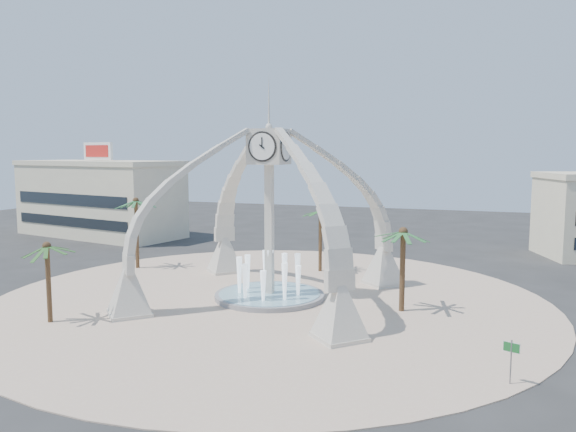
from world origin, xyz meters
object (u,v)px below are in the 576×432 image
(palm_west, at_px, (136,202))
(palm_north, at_px, (320,212))
(palm_south, at_px, (47,247))
(palm_east, at_px, (403,233))
(street_sign, at_px, (511,353))
(clock_tower, at_px, (269,211))
(fountain, at_px, (270,295))

(palm_west, relative_size, palm_north, 1.14)
(palm_west, distance_m, palm_south, 16.68)
(palm_east, distance_m, palm_west, 25.74)
(street_sign, bearing_deg, palm_east, 142.48)
(clock_tower, bearing_deg, palm_south, -137.22)
(clock_tower, relative_size, palm_south, 3.25)
(fountain, relative_size, palm_east, 1.30)
(fountain, bearing_deg, clock_tower, -90.00)
(clock_tower, relative_size, street_sign, 8.39)
(fountain, distance_m, palm_east, 10.84)
(fountain, xyz_separation_m, palm_south, (-10.86, -10.05, 4.53))
(palm_north, bearing_deg, fountain, -94.58)
(palm_east, height_order, palm_north, palm_east)
(palm_west, bearing_deg, palm_north, 14.98)
(palm_east, bearing_deg, clock_tower, 179.30)
(clock_tower, bearing_deg, fountain, 90.00)
(fountain, height_order, palm_north, palm_north)
(clock_tower, xyz_separation_m, palm_east, (9.59, -0.12, -1.13))
(palm_west, xyz_separation_m, street_sign, (31.47, -16.46, -4.65))
(palm_east, bearing_deg, palm_south, -154.09)
(clock_tower, distance_m, street_sign, 19.82)
(palm_north, xyz_separation_m, palm_south, (-11.69, -20.34, -0.57))
(fountain, height_order, palm_east, palm_east)
(palm_north, bearing_deg, palm_south, -119.88)
(palm_east, height_order, palm_west, palm_west)
(palm_north, relative_size, palm_south, 1.11)
(clock_tower, xyz_separation_m, street_sign, (16.04, -10.52, -4.96))
(fountain, bearing_deg, palm_north, 85.42)
(palm_south, xyz_separation_m, street_sign, (26.90, -0.47, -3.30))
(fountain, bearing_deg, palm_south, -137.22)
(palm_west, distance_m, palm_north, 16.84)
(palm_west, height_order, street_sign, palm_west)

